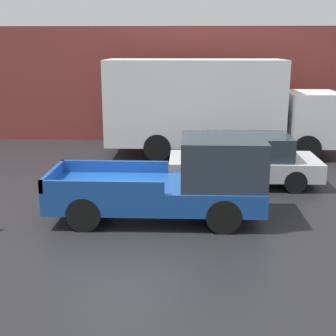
% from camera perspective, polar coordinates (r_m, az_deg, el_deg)
% --- Properties ---
extents(ground_plane, '(60.00, 60.00, 0.00)m').
position_cam_1_polar(ground_plane, '(11.79, -5.68, -6.04)').
color(ground_plane, '#232326').
extents(building_wall, '(28.00, 0.15, 4.98)m').
position_cam_1_polar(building_wall, '(21.01, -2.09, 10.12)').
color(building_wall, brown).
rests_on(building_wall, ground).
extents(pickup_truck, '(5.17, 2.03, 2.05)m').
position_cam_1_polar(pickup_truck, '(11.40, 1.46, -1.60)').
color(pickup_truck, '#194799').
rests_on(pickup_truck, ground).
extents(car, '(4.54, 2.01, 1.53)m').
position_cam_1_polar(car, '(14.57, 9.39, 1.06)').
color(car, silver).
rests_on(car, ground).
extents(delivery_truck, '(8.77, 2.56, 3.66)m').
position_cam_1_polar(delivery_truck, '(18.19, 5.33, 7.67)').
color(delivery_truck, white).
rests_on(delivery_truck, ground).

